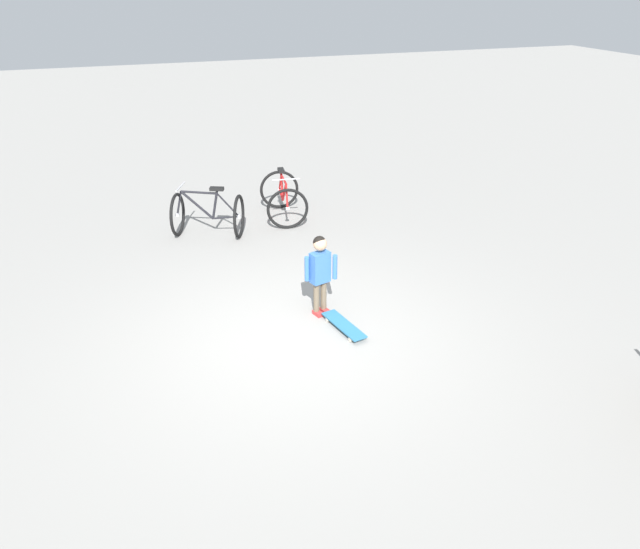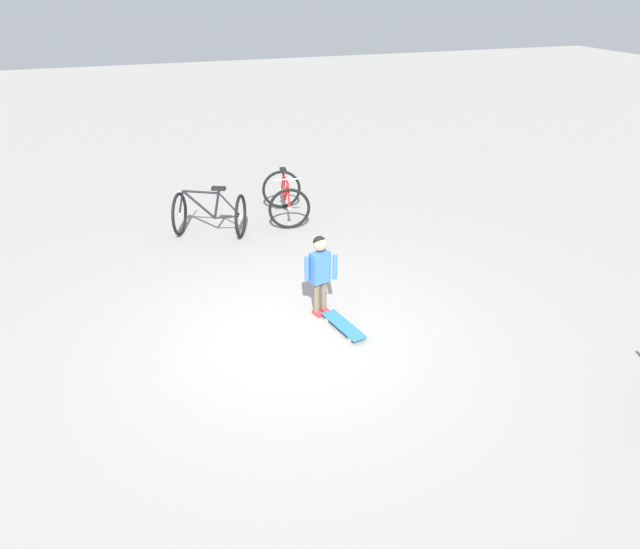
{
  "view_description": "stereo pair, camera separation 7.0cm",
  "coord_description": "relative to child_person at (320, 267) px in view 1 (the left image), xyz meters",
  "views": [
    {
      "loc": [
        1.73,
        5.79,
        3.91
      ],
      "look_at": [
        -0.48,
        -0.48,
        0.55
      ],
      "focal_mm": 33.7,
      "sensor_mm": 36.0,
      "label": 1
    },
    {
      "loc": [
        1.67,
        5.81,
        3.91
      ],
      "look_at": [
        -0.48,
        -0.48,
        0.55
      ],
      "focal_mm": 33.7,
      "sensor_mm": 36.0,
      "label": 2
    }
  ],
  "objects": [
    {
      "name": "bicycle_near",
      "position": [
        0.88,
        -2.99,
        -0.28
      ],
      "size": [
        1.27,
        1.09,
        0.85
      ],
      "color": "black",
      "rests_on": "ground"
    },
    {
      "name": "ground_plane",
      "position": [
        0.48,
        0.47,
        -0.66
      ],
      "size": [
        50.0,
        50.0,
        0.0
      ],
      "primitive_type": "plane",
      "color": "gray"
    },
    {
      "name": "skateboard",
      "position": [
        -0.14,
        0.48,
        -0.6
      ],
      "size": [
        0.33,
        0.77,
        0.07
      ],
      "color": "teal",
      "rests_on": "ground"
    },
    {
      "name": "child_person",
      "position": [
        0.0,
        0.0,
        0.0
      ],
      "size": [
        0.4,
        0.23,
        1.06
      ],
      "color": "brown",
      "rests_on": "ground"
    },
    {
      "name": "bicycle_mid",
      "position": [
        -0.5,
        -3.35,
        -0.28
      ],
      "size": [
        0.85,
        1.16,
        0.85
      ],
      "color": "black",
      "rests_on": "ground"
    }
  ]
}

